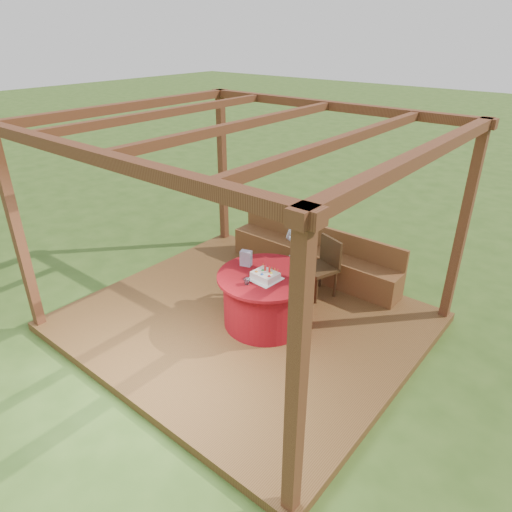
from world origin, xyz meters
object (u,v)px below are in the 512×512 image
Objects in this scene: table at (266,299)px; gift_bag at (246,258)px; chair at (324,264)px; birthday_cake at (265,276)px; drinking_glass at (247,282)px; bench at (313,258)px; elderly_woman at (298,253)px.

gift_bag reaches higher than table.
table is 1.44× the size of chair.
birthday_cake is (0.06, -0.09, 0.42)m from table.
table is at bearing -99.19° from chair.
drinking_glass is (-0.10, -0.26, -0.01)m from birthday_cake.
birthday_cake is at bearing 69.37° from drinking_glass.
drinking_glass reaches higher than bench.
table is 0.43m from birthday_cake.
chair is at bearing 80.81° from table.
bench is 1.67m from gift_bag.
elderly_woman is at bearing 92.10° from drinking_glass.
gift_bag is at bearing 163.22° from birthday_cake.
elderly_woman is (0.20, -0.75, 0.45)m from bench.
chair is 1.54m from drinking_glass.
birthday_cake is at bearing -36.27° from gift_bag.
birthday_cake is 1.80× the size of gift_bag.
gift_bag is at bearing -93.52° from bench.
table is at bearing 83.74° from drinking_glass.
chair is 0.63× the size of elderly_woman.
birthday_cake is (-0.13, -1.24, 0.29)m from chair.
bench is 2.04m from drinking_glass.
gift_bag reaches higher than bench.
chair reaches higher than drinking_glass.
elderly_woman is at bearing 98.45° from birthday_cake.
drinking_glass is at bearing -82.80° from bench.
chair is at bearing 81.48° from drinking_glass.
birthday_cake reaches higher than table.
gift_bag is at bearing -110.16° from elderly_woman.
gift_bag is (-0.10, -1.56, 0.59)m from bench.
elderly_woman is 3.69× the size of birthday_cake.
elderly_woman reaches higher than drinking_glass.
table is 3.35× the size of birthday_cake.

